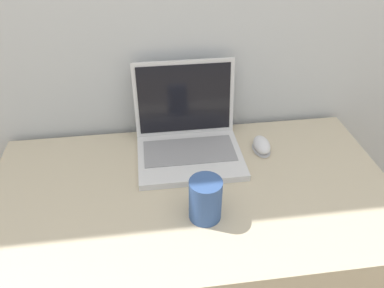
# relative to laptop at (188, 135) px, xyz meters

# --- Properties ---
(desk) EXTENTS (1.13, 0.61, 0.72)m
(desk) POSITION_rel_laptop_xyz_m (-0.01, -0.18, -0.42)
(desk) COLOR beige
(desk) RESTS_ON ground_plane
(laptop) EXTENTS (0.31, 0.28, 0.26)m
(laptop) POSITION_rel_laptop_xyz_m (0.00, 0.00, 0.00)
(laptop) COLOR silver
(laptop) RESTS_ON desk
(drink_cup) EXTENTS (0.08, 0.08, 0.12)m
(drink_cup) POSITION_rel_laptop_xyz_m (0.01, -0.28, 0.00)
(drink_cup) COLOR #33518C
(drink_cup) RESTS_ON desk
(computer_mouse) EXTENTS (0.05, 0.09, 0.04)m
(computer_mouse) POSITION_rel_laptop_xyz_m (0.23, -0.03, -0.04)
(computer_mouse) COLOR #B2B2B7
(computer_mouse) RESTS_ON desk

